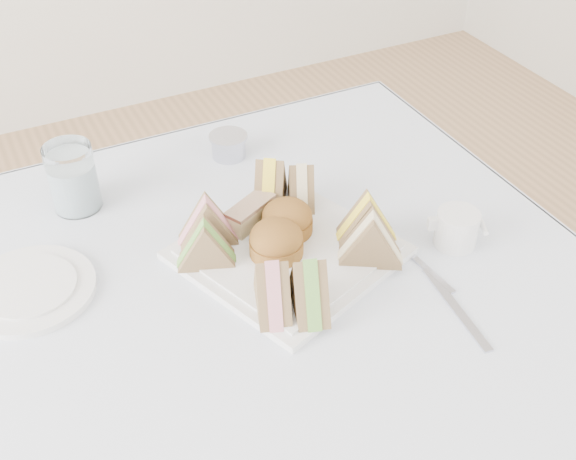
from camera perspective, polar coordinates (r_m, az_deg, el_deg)
name	(u,v)px	position (r m, az deg, el deg)	size (l,w,h in m)	color
tablecloth	(260,317)	(0.99, -2.21, -6.88)	(1.02, 1.02, 0.01)	silver
serving_plate	(288,253)	(1.07, 0.00, -1.83)	(0.27, 0.27, 0.01)	silver
sandwich_fl_a	(272,285)	(0.95, -1.26, -4.33)	(0.09, 0.04, 0.08)	brown
sandwich_fl_b	(309,283)	(0.95, 1.69, -4.24)	(0.09, 0.04, 0.08)	brown
sandwich_fr_a	(367,217)	(1.07, 6.27, 1.01)	(0.09, 0.04, 0.08)	brown
sandwich_fr_b	(371,237)	(1.03, 6.60, -0.57)	(0.09, 0.04, 0.08)	brown
sandwich_bl_a	(206,242)	(1.03, -6.53, -0.99)	(0.09, 0.04, 0.08)	brown
sandwich_bl_b	(207,220)	(1.07, -6.39, 0.79)	(0.09, 0.04, 0.08)	brown
sandwich_br_a	(301,184)	(1.14, 1.05, 3.69)	(0.08, 0.04, 0.07)	brown
sandwich_br_b	(270,181)	(1.14, -1.42, 3.87)	(0.09, 0.04, 0.08)	brown
scone_left	(276,241)	(1.04, -0.93, -0.85)	(0.08, 0.08, 0.05)	#955B22
scone_right	(287,219)	(1.09, -0.07, 0.88)	(0.08, 0.08, 0.05)	#955B22
pastry_slice	(251,214)	(1.11, -2.98, 1.25)	(0.09, 0.03, 0.04)	beige
side_plate	(30,290)	(1.08, -19.72, -4.45)	(0.18, 0.18, 0.01)	silver
water_glass	(73,178)	(1.19, -16.65, 3.99)	(0.08, 0.08, 0.11)	white
tea_strainer	(229,147)	(1.29, -4.71, 6.58)	(0.07, 0.07, 0.04)	#B6B7C7
knife	(456,308)	(1.02, 13.13, -6.03)	(0.01, 0.17, 0.00)	#B6B7C7
fork	(416,260)	(1.08, 10.11, -2.32)	(0.01, 0.16, 0.00)	#B6B7C7
creamer_jug	(457,229)	(1.11, 13.19, 0.11)	(0.06, 0.06, 0.06)	silver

